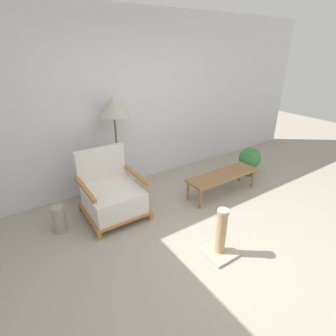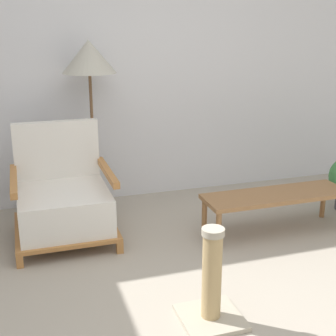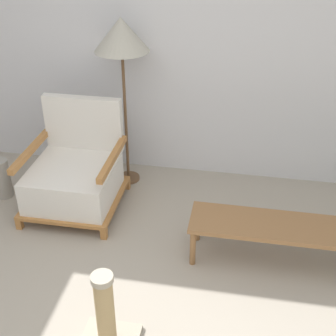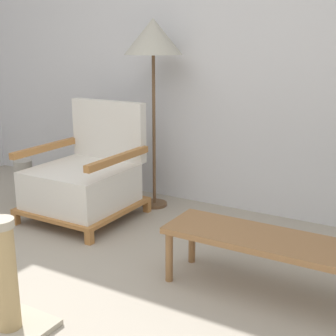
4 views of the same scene
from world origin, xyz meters
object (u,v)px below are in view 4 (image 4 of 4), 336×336
Objects in this scene: vase at (24,181)px; coffee_table at (274,245)px; scratching_post at (7,293)px; armchair at (85,179)px; floor_lamp at (153,41)px.

coffee_table is at bearing -10.67° from vase.
coffee_table is 2.08× the size of scratching_post.
armchair is 1.73m from coffee_table.
vase is (-0.72, 0.02, -0.13)m from armchair.
scratching_post is at bearing -45.28° from vase.
vase is at bearing 169.33° from coffee_table.
armchair is 1.53× the size of scratching_post.
armchair is at bearing 116.31° from scratching_post.
scratching_post reaches higher than vase.
armchair is at bearing -1.75° from vase.
coffee_table is at bearing -34.64° from floor_lamp.
vase reaches higher than coffee_table.
coffee_table is 3.34× the size of vase.
floor_lamp is at bearing 56.13° from armchair.
scratching_post reaches higher than coffee_table.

